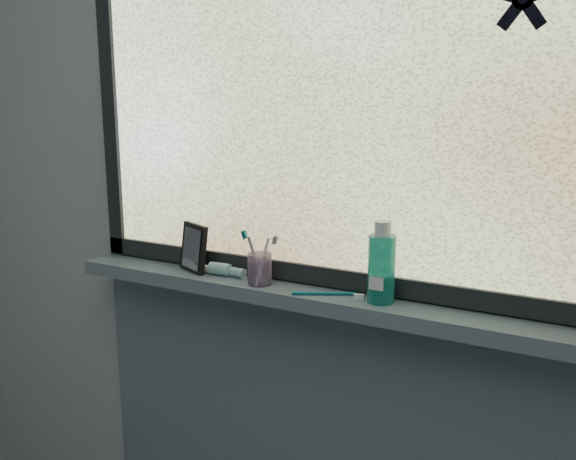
# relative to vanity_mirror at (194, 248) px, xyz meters

# --- Properties ---
(wall_back) EXTENTS (3.00, 0.01, 2.50)m
(wall_back) POSITION_rel_vanity_mirror_xyz_m (0.45, 0.07, 0.16)
(wall_back) COLOR #9EA3A8
(wall_back) RESTS_ON ground
(windowsill) EXTENTS (1.62, 0.14, 0.04)m
(windowsill) POSITION_rel_vanity_mirror_xyz_m (0.45, -0.00, -0.09)
(windowsill) COLOR slate
(windowsill) RESTS_ON wall_back
(window_pane) EXTENTS (1.50, 0.01, 1.00)m
(window_pane) POSITION_rel_vanity_mirror_xyz_m (0.45, 0.05, 0.44)
(window_pane) COLOR silver
(window_pane) RESTS_ON wall_back
(frame_bottom) EXTENTS (1.60, 0.03, 0.05)m
(frame_bottom) POSITION_rel_vanity_mirror_xyz_m (0.45, 0.05, -0.04)
(frame_bottom) COLOR black
(frame_bottom) RESTS_ON windowsill
(frame_left) EXTENTS (0.05, 0.03, 1.10)m
(frame_left) POSITION_rel_vanity_mirror_xyz_m (-0.33, 0.05, 0.44)
(frame_left) COLOR black
(frame_left) RESTS_ON wall_back
(vanity_mirror) EXTENTS (0.12, 0.09, 0.14)m
(vanity_mirror) POSITION_rel_vanity_mirror_xyz_m (0.00, 0.00, 0.00)
(vanity_mirror) COLOR black
(vanity_mirror) RESTS_ON windowsill
(toothpaste_tube) EXTENTS (0.20, 0.04, 0.04)m
(toothpaste_tube) POSITION_rel_vanity_mirror_xyz_m (0.11, 0.00, -0.05)
(toothpaste_tube) COLOR silver
(toothpaste_tube) RESTS_ON windowsill
(toothbrush_cup) EXTENTS (0.07, 0.07, 0.09)m
(toothbrush_cup) POSITION_rel_vanity_mirror_xyz_m (0.23, -0.02, -0.03)
(toothbrush_cup) COLOR #B590BF
(toothbrush_cup) RESTS_ON windowsill
(toothbrush_lying) EXTENTS (0.19, 0.11, 0.01)m
(toothbrush_lying) POSITION_rel_vanity_mirror_xyz_m (0.42, -0.02, -0.06)
(toothbrush_lying) COLOR #0C6373
(toothbrush_lying) RESTS_ON windowsill
(mouthwash_bottle) EXTENTS (0.08, 0.08, 0.17)m
(mouthwash_bottle) POSITION_rel_vanity_mirror_xyz_m (0.57, -0.00, 0.03)
(mouthwash_bottle) COLOR teal
(mouthwash_bottle) RESTS_ON windowsill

